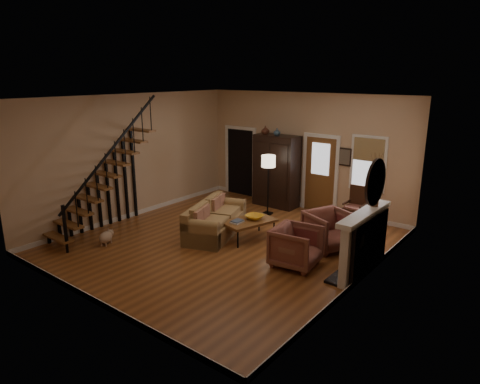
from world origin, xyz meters
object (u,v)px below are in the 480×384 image
Objects in this scene: sofa at (216,219)px; side_chair at (355,206)px; armchair_left at (296,247)px; coffee_table at (249,230)px; armchair_right at (329,230)px; floor_lamp at (268,185)px; armoire at (276,171)px.

side_chair is (2.38, 2.70, 0.12)m from sofa.
armchair_left is at bearing -26.81° from sofa.
sofa is 1.69× the size of coffee_table.
armchair_right is at bearing -12.68° from armchair_left.
floor_lamp reaches higher than coffee_table.
floor_lamp reaches higher than armchair_left.
armoire is 1.01× the size of sofa.
armchair_left is 0.89× the size of side_chair.
side_chair is at bearing 29.57° from armchair_right.
coffee_table is 0.73× the size of floor_lamp.
side_chair is (2.27, 0.63, -0.32)m from floor_lamp.
armchair_left is 3.02m from side_chair.
armoire is 4.19m from armchair_left.
armchair_right is at bearing -25.13° from floor_lamp.
sofa is 2.03× the size of side_chair.
armchair_left is at bearing -161.61° from armchair_right.
armchair_right is at bearing 0.23° from sofa.
armchair_left is 0.96× the size of armchair_right.
armoire is 2.23× the size of armchair_right.
coffee_table is at bearing -1.96° from sofa.
armchair_right is 0.57× the size of floor_lamp.
sofa is at bearing -86.72° from armoire.
sofa is 0.87m from coffee_table.
coffee_table is 2.91m from side_chair.
sofa is (0.17, -2.90, -0.66)m from armoire.
armoire is at bearing 31.84° from armchair_left.
armchair_left is (2.45, -0.31, 0.03)m from sofa.
armchair_right reaches higher than sofa.
side_chair reaches higher than sofa.
armoire is at bearing 110.48° from coffee_table.
sofa is 2.72m from armchair_right.
floor_lamp is at bearing -71.67° from armoire.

